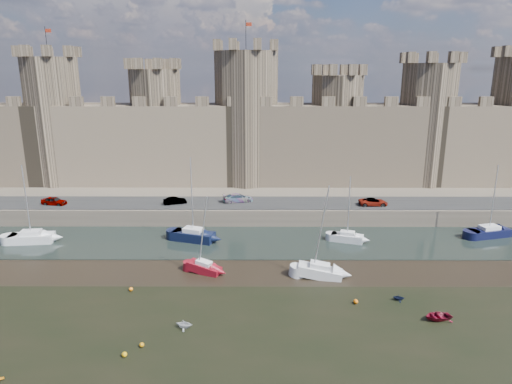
# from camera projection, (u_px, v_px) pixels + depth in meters

# --- Properties ---
(ground) EXTENTS (160.00, 160.00, 0.00)m
(ground) POSITION_uv_depth(u_px,v_px,m) (210.00, 347.00, 38.21)
(ground) COLOR black
(ground) RESTS_ON ground
(water_channel) EXTENTS (160.00, 12.00, 0.08)m
(water_channel) POSITION_uv_depth(u_px,v_px,m) (228.00, 242.00, 61.36)
(water_channel) COLOR black
(water_channel) RESTS_ON ground
(quay) EXTENTS (160.00, 60.00, 2.50)m
(quay) POSITION_uv_depth(u_px,v_px,m) (239.00, 174.00, 95.79)
(quay) COLOR #4C443A
(quay) RESTS_ON ground
(road) EXTENTS (160.00, 7.00, 0.10)m
(road) POSITION_uv_depth(u_px,v_px,m) (232.00, 203.00, 70.36)
(road) COLOR black
(road) RESTS_ON quay
(castle) EXTENTS (108.50, 11.00, 29.00)m
(castle) POSITION_uv_depth(u_px,v_px,m) (232.00, 132.00, 81.48)
(castle) COLOR #42382B
(castle) RESTS_ON quay
(car_0) EXTENTS (4.06, 2.30, 1.30)m
(car_0) POSITION_uv_depth(u_px,v_px,m) (54.00, 201.00, 69.24)
(car_0) COLOR gray
(car_0) RESTS_ON quay
(car_1) EXTENTS (3.69, 2.32, 1.15)m
(car_1) POSITION_uv_depth(u_px,v_px,m) (175.00, 201.00, 69.61)
(car_1) COLOR gray
(car_1) RESTS_ON quay
(car_2) EXTENTS (4.93, 2.97, 1.34)m
(car_2) POSITION_uv_depth(u_px,v_px,m) (238.00, 198.00, 70.75)
(car_2) COLOR gray
(car_2) RESTS_ON quay
(car_3) EXTENTS (4.35, 2.08, 1.20)m
(car_3) POSITION_uv_depth(u_px,v_px,m) (373.00, 202.00, 68.90)
(car_3) COLOR gray
(car_3) RESTS_ON quay
(sailboat_0) EXTENTS (5.86, 2.80, 10.59)m
(sailboat_0) POSITION_uv_depth(u_px,v_px,m) (31.00, 237.00, 60.90)
(sailboat_0) COLOR silver
(sailboat_0) RESTS_ON ground
(sailboat_1) EXTENTS (6.11, 3.85, 11.43)m
(sailboat_1) POSITION_uv_depth(u_px,v_px,m) (193.00, 235.00, 61.51)
(sailboat_1) COLOR black
(sailboat_1) RESTS_ON ground
(sailboat_2) EXTENTS (4.49, 2.86, 9.04)m
(sailboat_2) POSITION_uv_depth(u_px,v_px,m) (347.00, 237.00, 61.24)
(sailboat_2) COLOR silver
(sailboat_2) RESTS_ON ground
(sailboat_3) EXTENTS (6.15, 3.69, 10.10)m
(sailboat_3) POSITION_uv_depth(u_px,v_px,m) (489.00, 232.00, 63.06)
(sailboat_3) COLOR black
(sailboat_3) RESTS_ON ground
(sailboat_4) EXTENTS (4.16, 2.86, 9.06)m
(sailboat_4) POSITION_uv_depth(u_px,v_px,m) (204.00, 267.00, 52.06)
(sailboat_4) COLOR maroon
(sailboat_4) RESTS_ON ground
(sailboat_5) EXTENTS (5.18, 2.68, 10.64)m
(sailboat_5) POSITION_uv_depth(u_px,v_px,m) (320.00, 271.00, 50.89)
(sailboat_5) COLOR silver
(sailboat_5) RESTS_ON ground
(dinghy_3) EXTENTS (1.67, 1.49, 0.79)m
(dinghy_3) POSITION_uv_depth(u_px,v_px,m) (184.00, 324.00, 40.91)
(dinghy_3) COLOR silver
(dinghy_3) RESTS_ON ground
(dinghy_4) EXTENTS (3.20, 2.66, 0.57)m
(dinghy_4) POSITION_uv_depth(u_px,v_px,m) (438.00, 317.00, 42.35)
(dinghy_4) COLOR maroon
(dinghy_4) RESTS_ON ground
(dinghy_7) EXTENTS (1.21, 1.05, 0.64)m
(dinghy_7) POSITION_uv_depth(u_px,v_px,m) (399.00, 298.00, 45.85)
(dinghy_7) COLOR black
(dinghy_7) RESTS_ON ground
(buoy_0) EXTENTS (0.44, 0.44, 0.44)m
(buoy_0) POSITION_uv_depth(u_px,v_px,m) (124.00, 354.00, 36.90)
(buoy_0) COLOR #D59809
(buoy_0) RESTS_ON ground
(buoy_1) EXTENTS (0.44, 0.44, 0.44)m
(buoy_1) POSITION_uv_depth(u_px,v_px,m) (131.00, 289.00, 47.81)
(buoy_1) COLOR orange
(buoy_1) RESTS_ON ground
(buoy_3) EXTENTS (0.49, 0.49, 0.49)m
(buoy_3) POSITION_uv_depth(u_px,v_px,m) (356.00, 301.00, 45.24)
(buoy_3) COLOR #D15F09
(buoy_3) RESTS_ON ground
(buoy_4) EXTENTS (0.41, 0.41, 0.41)m
(buoy_4) POSITION_uv_depth(u_px,v_px,m) (142.00, 345.00, 38.21)
(buoy_4) COLOR #C37808
(buoy_4) RESTS_ON ground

